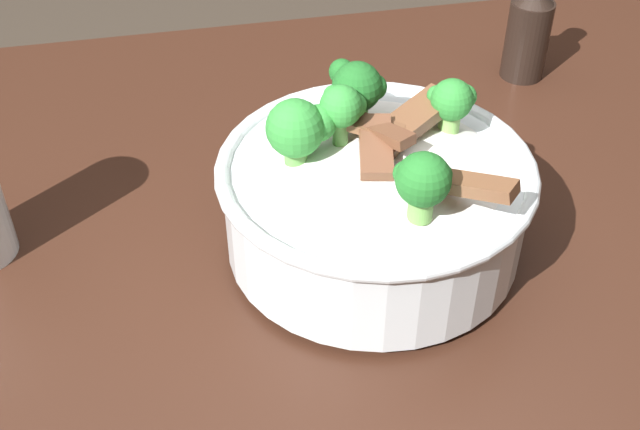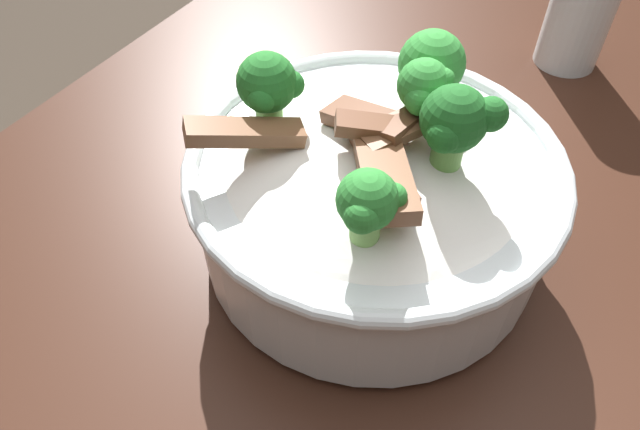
% 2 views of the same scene
% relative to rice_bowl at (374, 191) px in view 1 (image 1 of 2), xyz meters
% --- Properties ---
extents(dining_table, '(1.36, 0.79, 0.79)m').
position_rel_rice_bowl_xyz_m(dining_table, '(-0.04, 0.04, -0.21)').
color(dining_table, '#381E14').
rests_on(dining_table, ground).
extents(rice_bowl, '(0.25, 0.25, 0.15)m').
position_rel_rice_bowl_xyz_m(rice_bowl, '(0.00, 0.00, 0.00)').
color(rice_bowl, silver).
rests_on(rice_bowl, dining_table).
extents(soy_sauce_bottle, '(0.05, 0.05, 0.12)m').
position_rel_rice_bowl_xyz_m(soy_sauce_bottle, '(0.24, 0.25, -0.01)').
color(soy_sauce_bottle, black).
rests_on(soy_sauce_bottle, dining_table).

